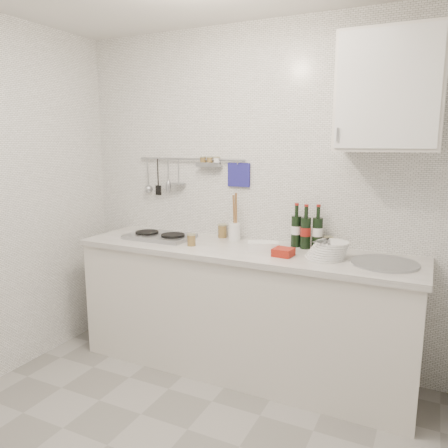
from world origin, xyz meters
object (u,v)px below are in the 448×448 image
at_px(wall_cabinet, 390,92).
at_px(plate_stack_sink, 328,250).
at_px(plate_stack_hob, 167,238).
at_px(wine_bottles, 306,226).
at_px(utensil_crock, 235,229).

xyz_separation_m(wall_cabinet, plate_stack_sink, (-0.30, -0.14, -0.98)).
distance_m(plate_stack_hob, wine_bottles, 1.05).
xyz_separation_m(plate_stack_hob, wine_bottles, (1.02, 0.22, 0.14)).
relative_size(wall_cabinet, wine_bottles, 2.26).
distance_m(plate_stack_hob, utensil_crock, 0.52).
relative_size(plate_stack_hob, utensil_crock, 0.76).
bearing_deg(plate_stack_sink, plate_stack_hob, -179.95).
bearing_deg(plate_stack_hob, plate_stack_sink, 0.05).
bearing_deg(wall_cabinet, wine_bottles, 171.07).
bearing_deg(plate_stack_hob, wine_bottles, 12.02).
xyz_separation_m(wall_cabinet, utensil_crock, (-1.05, 0.07, -0.94)).
relative_size(plate_stack_sink, utensil_crock, 0.74).
distance_m(plate_stack_sink, wine_bottles, 0.31).
bearing_deg(wine_bottles, utensil_crock, -179.31).
relative_size(wine_bottles, utensil_crock, 0.85).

